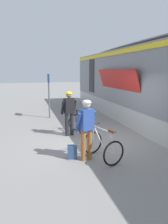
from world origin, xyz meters
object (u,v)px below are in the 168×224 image
object	(u,v)px
cyclist_near_in_blue	(87,125)
bicycle_near_silver	(102,146)
backpack_on_platform	(72,152)
platform_sign_post	(49,88)
bicycle_far_black	(81,124)
cyclist_far_in_dark	(69,109)

from	to	relation	value
cyclist_near_in_blue	bicycle_near_silver	distance (m)	0.80
bicycle_near_silver	backpack_on_platform	xyz separation A→B (m)	(-0.83, 0.30, -0.20)
backpack_on_platform	platform_sign_post	world-z (taller)	platform_sign_post
bicycle_far_black	backpack_on_platform	size ratio (longest dim) A/B	2.98
cyclist_far_in_dark	cyclist_near_in_blue	bearing A→B (deg)	-89.78
bicycle_near_silver	bicycle_far_black	size ratio (longest dim) A/B	1.03
cyclist_near_in_blue	bicycle_far_black	size ratio (longest dim) A/B	1.48
cyclist_near_in_blue	cyclist_far_in_dark	distance (m)	2.46
bicycle_near_silver	cyclist_near_in_blue	bearing A→B (deg)	166.55
cyclist_far_in_dark	bicycle_near_silver	world-z (taller)	cyclist_far_in_dark
cyclist_near_in_blue	bicycle_far_black	world-z (taller)	cyclist_near_in_blue
cyclist_near_in_blue	backpack_on_platform	distance (m)	0.95
backpack_on_platform	platform_sign_post	size ratio (longest dim) A/B	0.17
bicycle_far_black	backpack_on_platform	bearing A→B (deg)	-110.34
platform_sign_post	cyclist_near_in_blue	bearing A→B (deg)	-85.91
bicycle_far_black	bicycle_near_silver	bearing A→B (deg)	-91.58
cyclist_near_in_blue	cyclist_far_in_dark	world-z (taller)	same
cyclist_near_in_blue	backpack_on_platform	xyz separation A→B (m)	(-0.38, 0.19, -0.85)
backpack_on_platform	platform_sign_post	bearing A→B (deg)	100.72
cyclist_near_in_blue	bicycle_near_silver	xyz separation A→B (m)	(0.45, -0.11, -0.65)
cyclist_near_in_blue	backpack_on_platform	world-z (taller)	cyclist_near_in_blue
cyclist_far_in_dark	bicycle_far_black	size ratio (longest dim) A/B	1.48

